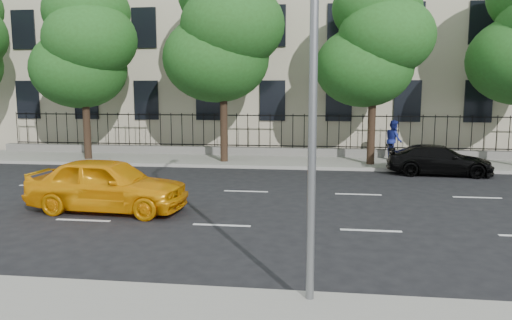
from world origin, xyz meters
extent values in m
plane|color=black|center=(0.00, 0.00, 0.00)|extent=(120.00, 120.00, 0.00)
cube|color=gray|center=(0.00, 14.00, 0.07)|extent=(60.00, 4.00, 0.15)
cube|color=#C2B69A|center=(0.00, 23.00, 9.00)|extent=(34.00, 12.00, 18.00)
cube|color=slate|center=(0.00, 15.70, 0.35)|extent=(30.00, 0.50, 0.40)
cube|color=black|center=(0.00, 15.70, 0.65)|extent=(28.80, 0.05, 0.05)
cube|color=black|center=(0.00, 15.70, 2.25)|extent=(28.80, 0.05, 0.05)
cylinder|color=slate|center=(2.50, -2.30, 4.15)|extent=(0.14, 0.14, 8.00)
cylinder|color=#382619|center=(-9.00, 13.20, 1.64)|extent=(0.36, 0.36, 2.97)
ellipsoid|color=#22511B|center=(-9.40, 13.50, 4.62)|extent=(4.75, 4.75, 3.90)
ellipsoid|color=#22511B|center=(-8.50, 13.00, 6.00)|extent=(4.50, 4.50, 3.70)
ellipsoid|color=#22511B|center=(-8.90, 13.60, 7.38)|extent=(4.25, 4.25, 3.50)
cylinder|color=#382619|center=(-2.00, 13.20, 1.81)|extent=(0.36, 0.36, 3.32)
ellipsoid|color=#22511B|center=(-2.40, 13.50, 5.09)|extent=(5.13, 5.13, 4.21)
ellipsoid|color=#22511B|center=(-1.50, 13.00, 6.58)|extent=(4.86, 4.86, 4.00)
cylinder|color=#382619|center=(5.00, 13.20, 1.69)|extent=(0.36, 0.36, 3.08)
ellipsoid|color=#22511B|center=(4.60, 13.50, 4.67)|extent=(4.56, 4.56, 3.74)
ellipsoid|color=#22511B|center=(5.50, 13.00, 5.99)|extent=(4.32, 4.32, 3.55)
ellipsoid|color=#22511B|center=(5.10, 13.60, 7.31)|extent=(4.08, 4.08, 3.36)
imported|color=#F59D0A|center=(-3.73, 3.63, 0.82)|extent=(4.95, 2.26, 1.65)
imported|color=black|center=(7.72, 11.50, 0.64)|extent=(4.49, 2.04, 1.27)
imported|color=navy|center=(6.28, 14.91, 1.13)|extent=(0.88, 1.05, 1.97)
camera|label=1|loc=(2.62, -10.50, 3.76)|focal=35.00mm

